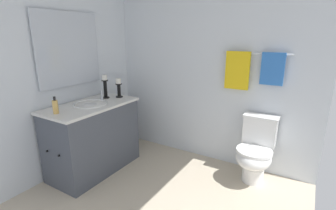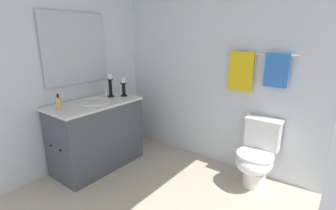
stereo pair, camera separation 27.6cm
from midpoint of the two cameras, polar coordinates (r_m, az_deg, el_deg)
floor at (r=2.68m, az=-0.34°, el=-21.78°), size 2.72×2.37×0.02m
wall_back at (r=3.18m, az=12.90°, el=8.18°), size 2.72×0.04×2.45m
wall_left at (r=3.17m, az=-20.51°, el=7.57°), size 0.04×2.37×2.45m
vanity_cabinet at (r=3.19m, az=-13.85°, el=-6.74°), size 0.58×1.11×0.85m
sink_basin at (r=3.07m, az=-14.31°, el=-0.05°), size 0.40×0.40×0.24m
mirror at (r=3.19m, az=-18.38°, el=12.28°), size 0.02×0.85×0.84m
candle_holder_tall at (r=3.27m, az=-7.95°, el=4.26°), size 0.09×0.09×0.25m
candle_holder_short at (r=3.26m, az=-10.97°, el=4.60°), size 0.09×0.09×0.30m
soap_bottle at (r=2.82m, az=-21.64°, el=0.31°), size 0.06×0.06×0.18m
toilet at (r=2.94m, az=22.59°, el=-10.90°), size 0.39×0.54×0.75m
towel_bar at (r=2.91m, az=23.31°, el=10.81°), size 0.76×0.02×0.02m
towel_near_vanity at (r=2.96m, az=19.22°, el=7.36°), size 0.28×0.03×0.44m
towel_center at (r=2.86m, az=26.58°, el=7.20°), size 0.24×0.03×0.35m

